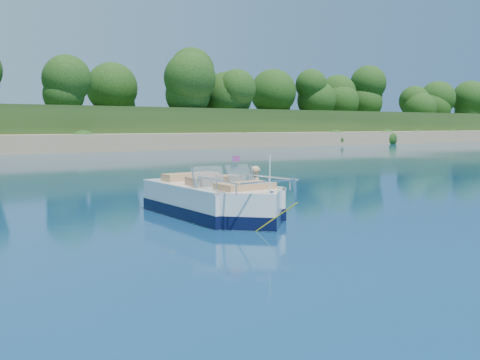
# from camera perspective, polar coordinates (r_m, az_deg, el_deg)

# --- Properties ---
(ground) EXTENTS (160.00, 160.00, 0.00)m
(ground) POSITION_cam_1_polar(r_m,az_deg,el_deg) (12.07, 0.50, -4.83)
(ground) COLOR #092445
(ground) RESTS_ON ground
(motorboat) EXTENTS (2.02, 5.49, 1.83)m
(motorboat) POSITION_cam_1_polar(r_m,az_deg,el_deg) (13.15, -2.40, -2.39)
(motorboat) COLOR white
(motorboat) RESTS_ON ground
(tow_tube) EXTENTS (1.39, 1.39, 0.34)m
(tow_tube) POSITION_cam_1_polar(r_m,az_deg,el_deg) (15.16, 1.56, -2.32)
(tow_tube) COLOR yellow
(tow_tube) RESTS_ON ground
(boy) EXTENTS (0.44, 0.86, 1.64)m
(boy) POSITION_cam_1_polar(r_m,az_deg,el_deg) (15.17, 1.49, -2.64)
(boy) COLOR tan
(boy) RESTS_ON ground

